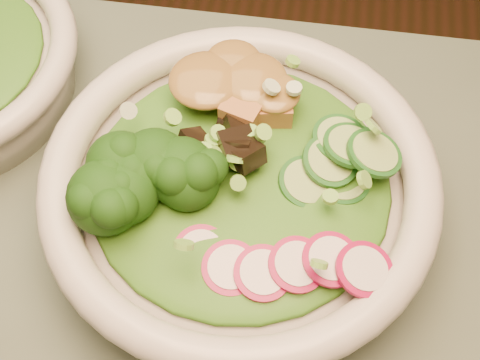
# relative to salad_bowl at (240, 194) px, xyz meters

# --- Properties ---
(salad_bowl) EXTENTS (0.31, 0.31, 0.08)m
(salad_bowl) POSITION_rel_salad_bowl_xyz_m (0.00, 0.00, 0.00)
(salad_bowl) COLOR beige
(salad_bowl) RESTS_ON dining_table
(lettuce_bed) EXTENTS (0.23, 0.23, 0.03)m
(lettuce_bed) POSITION_rel_salad_bowl_xyz_m (0.00, 0.00, 0.02)
(lettuce_bed) COLOR #1D5612
(lettuce_bed) RESTS_ON salad_bowl
(broccoli_florets) EXTENTS (0.11, 0.10, 0.05)m
(broccoli_florets) POSITION_rel_salad_bowl_xyz_m (-0.07, -0.03, 0.04)
(broccoli_florets) COLOR black
(broccoli_florets) RESTS_ON salad_bowl
(radish_slices) EXTENTS (0.13, 0.08, 0.02)m
(radish_slices) POSITION_rel_salad_bowl_xyz_m (0.03, -0.07, 0.03)
(radish_slices) COLOR maroon
(radish_slices) RESTS_ON salad_bowl
(cucumber_slices) EXTENTS (0.10, 0.10, 0.04)m
(cucumber_slices) POSITION_rel_salad_bowl_xyz_m (0.07, 0.02, 0.04)
(cucumber_slices) COLOR #94B464
(cucumber_slices) RESTS_ON salad_bowl
(mushroom_heap) EXTENTS (0.10, 0.10, 0.05)m
(mushroom_heap) POSITION_rel_salad_bowl_xyz_m (-0.00, 0.01, 0.04)
(mushroom_heap) COLOR black
(mushroom_heap) RESTS_ON salad_bowl
(tofu_cubes) EXTENTS (0.12, 0.09, 0.04)m
(tofu_cubes) POSITION_rel_salad_bowl_xyz_m (-0.02, 0.07, 0.04)
(tofu_cubes) COLOR #A36836
(tofu_cubes) RESTS_ON salad_bowl
(peanut_sauce) EXTENTS (0.08, 0.06, 0.02)m
(peanut_sauce) POSITION_rel_salad_bowl_xyz_m (-0.02, 0.07, 0.05)
(peanut_sauce) COLOR brown
(peanut_sauce) RESTS_ON tofu_cubes
(scallion_garnish) EXTENTS (0.22, 0.22, 0.03)m
(scallion_garnish) POSITION_rel_salad_bowl_xyz_m (0.00, 0.00, 0.05)
(scallion_garnish) COLOR #72B43F
(scallion_garnish) RESTS_ON salad_bowl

